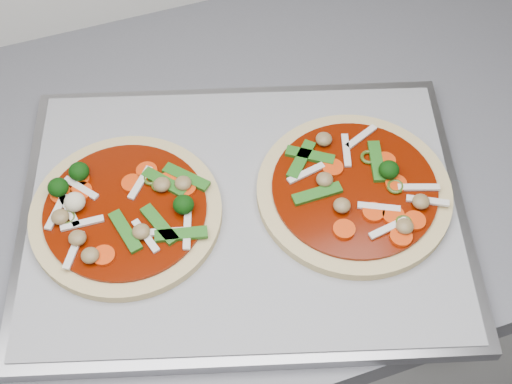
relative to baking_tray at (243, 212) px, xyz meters
name	(u,v)px	position (x,y,z in m)	size (l,w,h in m)	color
base_cabinet	(508,237)	(0.56, 0.08, -0.48)	(3.60, 0.60, 0.86)	beige
baking_tray	(243,212)	(0.00, 0.00, 0.00)	(0.51, 0.38, 0.02)	gray
parchment	(243,208)	(0.00, 0.00, 0.01)	(0.49, 0.36, 0.00)	#99999E
pizza_left	(125,211)	(-0.13, 0.03, 0.02)	(0.27, 0.27, 0.04)	tan
pizza_right	(355,190)	(0.13, -0.03, 0.02)	(0.32, 0.32, 0.04)	tan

